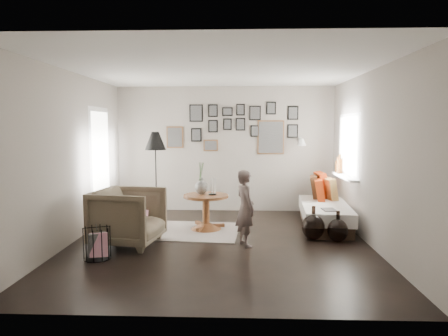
{
  "coord_description": "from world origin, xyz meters",
  "views": [
    {
      "loc": [
        0.29,
        -5.94,
        1.76
      ],
      "look_at": [
        0.05,
        0.5,
        1.1
      ],
      "focal_mm": 32.0,
      "sensor_mm": 36.0,
      "label": 1
    }
  ],
  "objects_px": {
    "vase": "(201,185)",
    "floor_lamp": "(155,144)",
    "magazine_basket": "(97,243)",
    "demijohn_small": "(338,230)",
    "daybed": "(324,210)",
    "child": "(245,208)",
    "pedestal_table": "(206,213)",
    "armchair": "(128,217)",
    "demijohn_large": "(313,227)"
  },
  "relations": [
    {
      "from": "armchair",
      "to": "child",
      "type": "distance_m",
      "value": 1.75
    },
    {
      "from": "vase",
      "to": "daybed",
      "type": "xyz_separation_m",
      "value": [
        2.17,
        0.35,
        -0.5
      ]
    },
    {
      "from": "magazine_basket",
      "to": "child",
      "type": "distance_m",
      "value": 2.13
    },
    {
      "from": "armchair",
      "to": "floor_lamp",
      "type": "xyz_separation_m",
      "value": [
        0.1,
        1.54,
        1.02
      ]
    },
    {
      "from": "magazine_basket",
      "to": "demijohn_large",
      "type": "bearing_deg",
      "value": 18.45
    },
    {
      "from": "magazine_basket",
      "to": "demijohn_large",
      "type": "xyz_separation_m",
      "value": [
        3.07,
        1.02,
        -0.01
      ]
    },
    {
      "from": "floor_lamp",
      "to": "child",
      "type": "bearing_deg",
      "value": -42.95
    },
    {
      "from": "pedestal_table",
      "to": "daybed",
      "type": "bearing_deg",
      "value": 9.99
    },
    {
      "from": "daybed",
      "to": "magazine_basket",
      "type": "bearing_deg",
      "value": -145.22
    },
    {
      "from": "pedestal_table",
      "to": "daybed",
      "type": "relative_size",
      "value": 0.41
    },
    {
      "from": "vase",
      "to": "demijohn_small",
      "type": "height_order",
      "value": "vase"
    },
    {
      "from": "child",
      "to": "vase",
      "type": "bearing_deg",
      "value": 14.04
    },
    {
      "from": "magazine_basket",
      "to": "armchair",
      "type": "bearing_deg",
      "value": 69.07
    },
    {
      "from": "vase",
      "to": "armchair",
      "type": "relative_size",
      "value": 0.59
    },
    {
      "from": "floor_lamp",
      "to": "demijohn_large",
      "type": "xyz_separation_m",
      "value": [
        2.72,
        -1.17,
        -1.24
      ]
    },
    {
      "from": "floor_lamp",
      "to": "magazine_basket",
      "type": "xyz_separation_m",
      "value": [
        -0.35,
        -2.19,
        -1.23
      ]
    },
    {
      "from": "floor_lamp",
      "to": "demijohn_small",
      "type": "height_order",
      "value": "floor_lamp"
    },
    {
      "from": "pedestal_table",
      "to": "demijohn_large",
      "type": "height_order",
      "value": "pedestal_table"
    },
    {
      "from": "pedestal_table",
      "to": "armchair",
      "type": "bearing_deg",
      "value": -139.28
    },
    {
      "from": "magazine_basket",
      "to": "child",
      "type": "relative_size",
      "value": 0.4
    },
    {
      "from": "armchair",
      "to": "floor_lamp",
      "type": "height_order",
      "value": "floor_lamp"
    },
    {
      "from": "daybed",
      "to": "floor_lamp",
      "type": "distance_m",
      "value": 3.3
    },
    {
      "from": "demijohn_small",
      "to": "child",
      "type": "distance_m",
      "value": 1.5
    },
    {
      "from": "demijohn_large",
      "to": "child",
      "type": "height_order",
      "value": "child"
    },
    {
      "from": "armchair",
      "to": "demijohn_small",
      "type": "relative_size",
      "value": 1.94
    },
    {
      "from": "child",
      "to": "armchair",
      "type": "bearing_deg",
      "value": 66.32
    },
    {
      "from": "daybed",
      "to": "child",
      "type": "xyz_separation_m",
      "value": [
        -1.43,
        -1.29,
        0.3
      ]
    },
    {
      "from": "daybed",
      "to": "floor_lamp",
      "type": "height_order",
      "value": "floor_lamp"
    },
    {
      "from": "magazine_basket",
      "to": "vase",
      "type": "bearing_deg",
      "value": 51.98
    },
    {
      "from": "vase",
      "to": "floor_lamp",
      "type": "height_order",
      "value": "floor_lamp"
    },
    {
      "from": "daybed",
      "to": "demijohn_small",
      "type": "distance_m",
      "value": 1.05
    },
    {
      "from": "floor_lamp",
      "to": "demijohn_large",
      "type": "distance_m",
      "value": 3.21
    },
    {
      "from": "magazine_basket",
      "to": "demijohn_large",
      "type": "distance_m",
      "value": 3.23
    },
    {
      "from": "magazine_basket",
      "to": "demijohn_small",
      "type": "relative_size",
      "value": 0.93
    },
    {
      "from": "pedestal_table",
      "to": "daybed",
      "type": "distance_m",
      "value": 2.12
    },
    {
      "from": "armchair",
      "to": "child",
      "type": "relative_size",
      "value": 0.83
    },
    {
      "from": "armchair",
      "to": "demijohn_large",
      "type": "distance_m",
      "value": 2.85
    },
    {
      "from": "vase",
      "to": "magazine_basket",
      "type": "relative_size",
      "value": 1.23
    },
    {
      "from": "daybed",
      "to": "demijohn_small",
      "type": "xyz_separation_m",
      "value": [
        -0.0,
        -1.05,
        -0.09
      ]
    },
    {
      "from": "floor_lamp",
      "to": "child",
      "type": "xyz_separation_m",
      "value": [
        1.64,
        -1.53,
        -0.88
      ]
    },
    {
      "from": "daybed",
      "to": "child",
      "type": "height_order",
      "value": "child"
    },
    {
      "from": "floor_lamp",
      "to": "demijohn_small",
      "type": "distance_m",
      "value": 3.56
    },
    {
      "from": "vase",
      "to": "daybed",
      "type": "height_order",
      "value": "vase"
    },
    {
      "from": "pedestal_table",
      "to": "armchair",
      "type": "height_order",
      "value": "armchair"
    },
    {
      "from": "magazine_basket",
      "to": "demijohn_small",
      "type": "xyz_separation_m",
      "value": [
        3.42,
        0.9,
        -0.03
      ]
    },
    {
      "from": "vase",
      "to": "daybed",
      "type": "distance_m",
      "value": 2.25
    },
    {
      "from": "pedestal_table",
      "to": "child",
      "type": "height_order",
      "value": "child"
    },
    {
      "from": "magazine_basket",
      "to": "child",
      "type": "xyz_separation_m",
      "value": [
        1.99,
        0.66,
        0.36
      ]
    },
    {
      "from": "pedestal_table",
      "to": "demijohn_small",
      "type": "distance_m",
      "value": 2.19
    },
    {
      "from": "magazine_basket",
      "to": "demijohn_small",
      "type": "distance_m",
      "value": 3.54
    }
  ]
}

